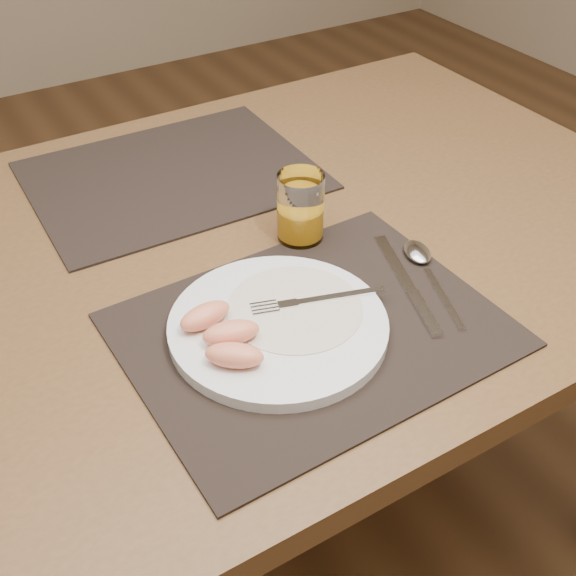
# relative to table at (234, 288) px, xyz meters

# --- Properties ---
(ground) EXTENTS (5.00, 5.00, 0.00)m
(ground) POSITION_rel_table_xyz_m (0.00, 0.00, -0.67)
(ground) COLOR #54361D
(ground) RESTS_ON ground
(table) EXTENTS (1.40, 0.90, 0.75)m
(table) POSITION_rel_table_xyz_m (0.00, 0.00, 0.00)
(table) COLOR brown
(table) RESTS_ON ground
(placemat_near) EXTENTS (0.46, 0.36, 0.00)m
(placemat_near) POSITION_rel_table_xyz_m (-0.00, -0.22, 0.09)
(placemat_near) COLOR black
(placemat_near) RESTS_ON table
(placemat_far) EXTENTS (0.46, 0.36, 0.00)m
(placemat_far) POSITION_rel_table_xyz_m (0.00, 0.22, 0.09)
(placemat_far) COLOR black
(placemat_far) RESTS_ON table
(plate) EXTENTS (0.27, 0.27, 0.02)m
(plate) POSITION_rel_table_xyz_m (-0.04, -0.20, 0.10)
(plate) COLOR white
(plate) RESTS_ON placemat_near
(plate_dressing) EXTENTS (0.17, 0.17, 0.00)m
(plate_dressing) POSITION_rel_table_xyz_m (-0.01, -0.19, 0.10)
(plate_dressing) COLOR white
(plate_dressing) RESTS_ON plate
(fork) EXTENTS (0.17, 0.07, 0.00)m
(fork) POSITION_rel_table_xyz_m (0.01, -0.19, 0.11)
(fork) COLOR silver
(fork) RESTS_ON plate
(knife) EXTENTS (0.08, 0.21, 0.01)m
(knife) POSITION_rel_table_xyz_m (0.15, -0.23, 0.09)
(knife) COLOR silver
(knife) RESTS_ON placemat_near
(spoon) EXTENTS (0.08, 0.19, 0.01)m
(spoon) POSITION_rel_table_xyz_m (0.20, -0.18, 0.09)
(spoon) COLOR silver
(spoon) RESTS_ON placemat_near
(juice_glass) EXTENTS (0.07, 0.07, 0.10)m
(juice_glass) POSITION_rel_table_xyz_m (0.09, -0.04, 0.13)
(juice_glass) COLOR white
(juice_glass) RESTS_ON placemat_near
(grapefruit_wedges) EXTENTS (0.09, 0.13, 0.03)m
(grapefruit_wedges) POSITION_rel_table_xyz_m (-0.11, -0.20, 0.12)
(grapefruit_wedges) COLOR #F58C64
(grapefruit_wedges) RESTS_ON plate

